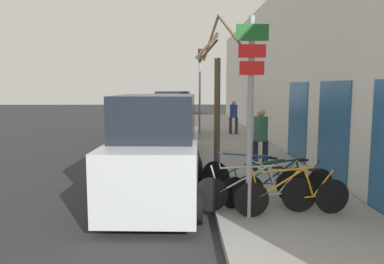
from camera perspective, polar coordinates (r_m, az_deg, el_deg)
ground_plane at (r=14.06m, az=-3.00°, el=-3.68°), size 80.00×80.00×0.00m
sidewalk_curb at (r=16.95m, az=6.04°, el=-1.62°), size 3.20×32.00×0.15m
building_facade at (r=17.02m, az=12.13°, el=8.96°), size 0.23×32.00×6.50m
signpost at (r=6.90m, az=8.89°, el=3.43°), size 0.58×0.13×3.68m
bicycle_0 at (r=7.44m, az=15.06°, el=-9.27°), size 2.27×0.44×0.93m
bicycle_1 at (r=7.50m, az=9.55°, el=-8.97°), size 2.40×0.44×0.94m
bicycle_2 at (r=8.03m, az=14.01°, el=-7.93°), size 2.30×0.85×0.96m
bicycle_3 at (r=8.18m, az=11.19°, el=-7.77°), size 2.09×1.17×0.89m
bicycle_4 at (r=8.41m, az=9.14°, el=-7.07°), size 2.12×1.45×0.98m
parked_car_0 at (r=8.39m, az=-5.39°, el=-3.43°), size 2.22×4.53×2.41m
parked_car_1 at (r=13.47m, az=-3.63°, el=0.36°), size 2.14×4.71×2.32m
parked_car_2 at (r=18.98m, az=-2.78°, el=2.30°), size 2.20×4.48×2.35m
pedestrian_near at (r=10.98m, az=10.41°, el=-0.44°), size 0.47×0.40×1.82m
pedestrian_far at (r=19.41m, az=6.36°, el=2.68°), size 0.46×0.39×1.74m
street_tree at (r=10.10m, az=3.77°, el=4.59°), size 1.39×1.48×4.32m
traffic_light at (r=19.73m, az=1.20°, el=8.24°), size 0.20×0.30×4.50m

